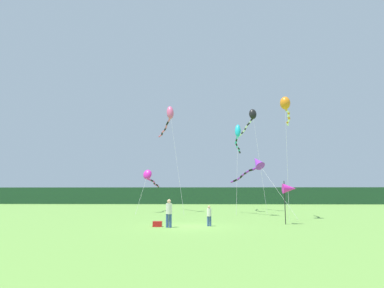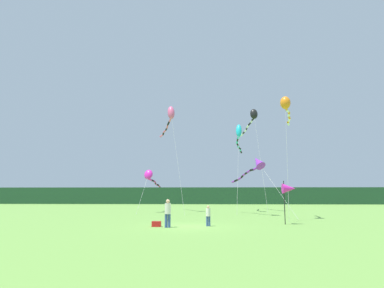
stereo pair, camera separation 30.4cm
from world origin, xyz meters
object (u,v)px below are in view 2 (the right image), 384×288
object	(u,v)px
person_adult	(168,212)
kite_magenta	(150,177)
person_child	(208,215)
kite_black	(252,117)
kite_purple	(256,164)
cooler_box	(156,224)
kite_cyan	(239,135)
kite_orange	(286,105)
banner_flag_pole	(289,189)
kite_rainbow	(170,116)

from	to	relation	value
person_adult	kite_magenta	distance (m)	17.09
person_adult	person_child	size ratio (longest dim) A/B	1.32
person_adult	kite_black	xyz separation A→B (m)	(8.00, 18.64, 10.29)
person_child	kite_purple	world-z (taller)	kite_purple
cooler_box	kite_cyan	distance (m)	20.23
person_child	kite_black	distance (m)	21.29
kite_cyan	kite_orange	xyz separation A→B (m)	(3.00, -10.76, 0.64)
kite_magenta	kite_purple	world-z (taller)	kite_purple
person_child	kite_purple	xyz separation A→B (m)	(4.71, 10.80, 4.20)
kite_orange	kite_black	xyz separation A→B (m)	(-1.18, 12.03, 1.74)
person_adult	cooler_box	bearing A→B (deg)	147.87
person_child	kite_purple	bearing A→B (deg)	66.44
person_child	kite_cyan	size ratio (longest dim) A/B	0.12
person_child	person_adult	bearing A→B (deg)	-159.17
kite_magenta	kite_orange	bearing A→B (deg)	-36.41
banner_flag_pole	kite_black	xyz separation A→B (m)	(-0.15, 16.21, 8.85)
kite_orange	kite_rainbow	world-z (taller)	kite_rainbow
kite_magenta	kite_orange	size ratio (longest dim) A/B	0.77
banner_flag_pole	kite_rainbow	world-z (taller)	kite_rainbow
kite_black	banner_flag_pole	bearing A→B (deg)	-89.46
person_child	cooler_box	distance (m)	3.40
banner_flag_pole	kite_rainbow	size ratio (longest dim) A/B	0.24
kite_rainbow	kite_black	world-z (taller)	kite_rainbow
kite_orange	kite_cyan	bearing A→B (deg)	105.58
kite_orange	kite_rainbow	xyz separation A→B (m)	(-11.02, 10.18, 1.59)
person_adult	person_child	xyz separation A→B (m)	(2.54, 0.97, -0.23)
person_child	kite_magenta	xyz separation A→B (m)	(-6.54, 15.37, 3.25)
kite_magenta	person_adult	bearing A→B (deg)	-76.24
cooler_box	kite_cyan	world-z (taller)	kite_cyan
cooler_box	kite_purple	size ratio (longest dim) A/B	0.06
kite_purple	kite_black	size ratio (longest dim) A/B	0.80
kite_magenta	kite_purple	size ratio (longest dim) A/B	0.81
kite_cyan	kite_magenta	distance (m)	11.35
kite_purple	kite_rainbow	size ratio (longest dim) A/B	0.79
person_adult	kite_cyan	size ratio (longest dim) A/B	0.16
cooler_box	kite_black	size ratio (longest dim) A/B	0.05
kite_cyan	kite_orange	distance (m)	11.19
person_child	kite_cyan	bearing A→B (deg)	77.45
person_child	kite_rainbow	bearing A→B (deg)	105.44
kite_rainbow	kite_black	bearing A→B (deg)	10.66
cooler_box	kite_cyan	xyz separation A→B (m)	(6.97, 16.88, 8.71)
banner_flag_pole	kite_orange	size ratio (longest dim) A/B	0.29
person_child	kite_magenta	world-z (taller)	kite_magenta
banner_flag_pole	kite_magenta	distance (m)	18.53
cooler_box	person_adult	bearing A→B (deg)	-32.13
person_adult	kite_purple	size ratio (longest dim) A/B	0.18
kite_purple	kite_rainbow	bearing A→B (deg)	151.07
person_child	banner_flag_pole	size ratio (longest dim) A/B	0.44
kite_cyan	kite_magenta	size ratio (longest dim) A/B	1.37
kite_cyan	kite_rainbow	distance (m)	8.35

